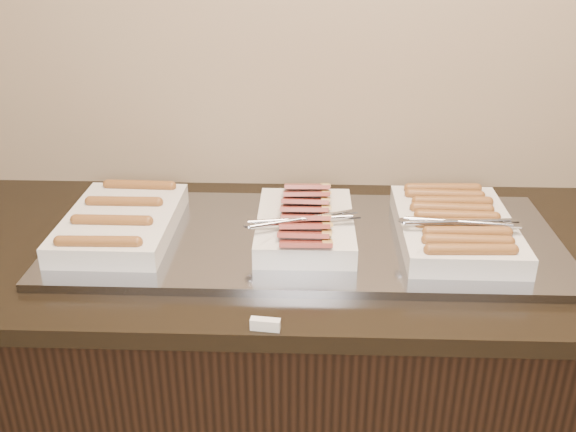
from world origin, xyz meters
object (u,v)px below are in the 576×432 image
object	(u,v)px
warming_tray	(306,239)
dish_left	(121,222)
counter	(294,389)
dish_right	(455,226)
dish_center	(305,223)

from	to	relation	value
warming_tray	dish_left	bearing A→B (deg)	-180.00
counter	dish_left	bearing A→B (deg)	-180.00
counter	dish_right	distance (m)	0.63
counter	dish_left	xyz separation A→B (m)	(-0.42, -0.00, 0.50)
dish_left	dish_center	xyz separation A→B (m)	(0.44, -0.00, 0.01)
counter	warming_tray	distance (m)	0.46
dish_center	dish_right	world-z (taller)	dish_center
counter	warming_tray	world-z (taller)	warming_tray
dish_center	dish_left	bearing A→B (deg)	179.04
warming_tray	dish_right	size ratio (longest dim) A/B	3.02
dish_right	counter	bearing A→B (deg)	179.98
dish_left	dish_right	bearing A→B (deg)	0.11
dish_center	dish_right	bearing A→B (deg)	-0.23
dish_center	warming_tray	bearing A→B (deg)	53.65
dish_left	dish_center	distance (m)	0.44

